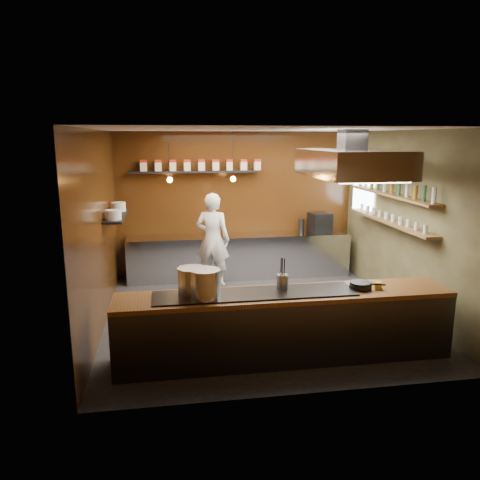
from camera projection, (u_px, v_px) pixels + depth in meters
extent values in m
plane|color=black|center=(260.00, 314.00, 7.79)|extent=(5.00, 5.00, 0.00)
plane|color=#331B09|center=(237.00, 204.00, 9.87)|extent=(5.00, 0.00, 5.00)
plane|color=#331B09|center=(99.00, 231.00, 7.08)|extent=(0.00, 5.00, 5.00)
plane|color=#433D26|center=(407.00, 221.00, 7.85)|extent=(0.00, 5.00, 5.00)
plane|color=silver|center=(262.00, 129.00, 7.14)|extent=(5.00, 5.00, 0.00)
plane|color=white|center=(363.00, 187.00, 9.39)|extent=(0.00, 1.00, 1.00)
cube|color=silver|center=(240.00, 256.00, 9.78)|extent=(4.60, 0.65, 0.90)
cube|color=#38383D|center=(285.00, 328.00, 6.15)|extent=(4.40, 0.70, 0.86)
cube|color=brown|center=(285.00, 295.00, 6.05)|extent=(4.40, 0.72, 0.06)
cube|color=black|center=(255.00, 293.00, 5.98)|extent=(2.60, 0.55, 0.02)
cube|color=black|center=(194.00, 172.00, 9.45)|extent=(2.60, 0.26, 0.04)
cube|color=black|center=(116.00, 216.00, 8.05)|extent=(0.30, 1.40, 0.04)
cube|color=brown|center=(391.00, 195.00, 8.02)|extent=(0.26, 2.80, 0.04)
cube|color=brown|center=(389.00, 221.00, 8.12)|extent=(0.26, 2.80, 0.04)
cube|color=#38383D|center=(352.00, 140.00, 6.99)|extent=(0.35, 0.35, 0.30)
cube|color=silver|center=(351.00, 163.00, 7.06)|extent=(1.20, 2.00, 0.40)
cube|color=white|center=(350.00, 177.00, 7.11)|extent=(1.00, 1.80, 0.02)
cylinder|color=black|center=(169.00, 156.00, 8.66)|extent=(0.01, 0.01, 0.90)
sphere|color=orange|center=(170.00, 180.00, 8.75)|extent=(0.10, 0.10, 0.10)
cylinder|color=black|center=(233.00, 155.00, 8.84)|extent=(0.01, 0.01, 0.90)
sphere|color=orange|center=(233.00, 179.00, 8.94)|extent=(0.10, 0.10, 0.10)
cube|color=beige|center=(144.00, 167.00, 9.27)|extent=(0.13, 0.13, 0.17)
cube|color=#AA2115|center=(143.00, 161.00, 9.24)|extent=(0.13, 0.13, 0.05)
cube|color=beige|center=(158.00, 167.00, 9.31)|extent=(0.13, 0.13, 0.17)
cube|color=#AA2115|center=(158.00, 161.00, 9.29)|extent=(0.13, 0.13, 0.05)
cube|color=beige|center=(173.00, 167.00, 9.36)|extent=(0.13, 0.13, 0.17)
cube|color=#AA2115|center=(173.00, 161.00, 9.33)|extent=(0.14, 0.13, 0.05)
cube|color=beige|center=(187.00, 166.00, 9.40)|extent=(0.13, 0.13, 0.17)
cube|color=#AA2115|center=(187.00, 161.00, 9.38)|extent=(0.13, 0.13, 0.05)
cube|color=beige|center=(201.00, 166.00, 9.45)|extent=(0.13, 0.13, 0.17)
cube|color=#AA2115|center=(201.00, 161.00, 9.42)|extent=(0.14, 0.13, 0.05)
cube|color=beige|center=(216.00, 166.00, 9.49)|extent=(0.13, 0.13, 0.17)
cube|color=#AA2115|center=(216.00, 161.00, 9.47)|extent=(0.14, 0.13, 0.05)
cube|color=beige|center=(230.00, 166.00, 9.54)|extent=(0.13, 0.13, 0.17)
cube|color=#AA2115|center=(230.00, 161.00, 9.51)|extent=(0.14, 0.13, 0.05)
cube|color=beige|center=(243.00, 166.00, 9.58)|extent=(0.13, 0.13, 0.17)
cube|color=#AA2115|center=(243.00, 160.00, 9.56)|extent=(0.14, 0.13, 0.05)
cube|color=beige|center=(257.00, 166.00, 9.62)|extent=(0.13, 0.13, 0.17)
cube|color=#AA2115|center=(257.00, 160.00, 9.60)|extent=(0.14, 0.13, 0.05)
cylinder|color=silver|center=(113.00, 215.00, 7.60)|extent=(0.26, 0.26, 0.16)
cylinder|color=silver|center=(118.00, 207.00, 8.47)|extent=(0.26, 0.26, 0.16)
cylinder|color=silver|center=(434.00, 196.00, 6.74)|extent=(0.06, 0.06, 0.24)
cylinder|color=#2D5933|center=(424.00, 194.00, 6.99)|extent=(0.06, 0.06, 0.24)
cylinder|color=#8C601E|center=(415.00, 192.00, 7.24)|extent=(0.06, 0.06, 0.24)
cylinder|color=silver|center=(407.00, 190.00, 7.49)|extent=(0.06, 0.06, 0.24)
cylinder|color=#2D5933|center=(399.00, 188.00, 7.74)|extent=(0.06, 0.06, 0.24)
cylinder|color=#8C601E|center=(392.00, 186.00, 7.99)|extent=(0.06, 0.06, 0.24)
cylinder|color=silver|center=(385.00, 185.00, 8.24)|extent=(0.06, 0.06, 0.24)
cylinder|color=#2D5933|center=(378.00, 183.00, 8.49)|extent=(0.06, 0.06, 0.24)
cylinder|color=#8C601E|center=(372.00, 182.00, 8.74)|extent=(0.06, 0.06, 0.24)
cylinder|color=silver|center=(366.00, 181.00, 8.99)|extent=(0.06, 0.06, 0.24)
cylinder|color=#2D5933|center=(361.00, 180.00, 9.25)|extent=(0.06, 0.06, 0.24)
cylinder|color=silver|center=(425.00, 229.00, 7.00)|extent=(0.07, 0.07, 0.13)
cylinder|color=silver|center=(416.00, 226.00, 7.24)|extent=(0.07, 0.07, 0.13)
cylinder|color=silver|center=(408.00, 223.00, 7.49)|extent=(0.07, 0.07, 0.13)
cylinder|color=silver|center=(400.00, 220.00, 7.74)|extent=(0.07, 0.07, 0.13)
cylinder|color=silver|center=(393.00, 218.00, 7.98)|extent=(0.07, 0.07, 0.13)
cylinder|color=silver|center=(386.00, 215.00, 8.23)|extent=(0.07, 0.07, 0.13)
cylinder|color=silver|center=(380.00, 213.00, 8.48)|extent=(0.07, 0.07, 0.13)
cylinder|color=silver|center=(374.00, 211.00, 8.72)|extent=(0.07, 0.07, 0.13)
cylinder|color=silver|center=(368.00, 209.00, 8.97)|extent=(0.07, 0.07, 0.13)
cylinder|color=silver|center=(362.00, 207.00, 9.21)|extent=(0.07, 0.07, 0.13)
cylinder|color=silver|center=(205.00, 284.00, 5.76)|extent=(0.43, 0.43, 0.36)
cylinder|color=silver|center=(192.00, 281.00, 5.91)|extent=(0.48, 0.48, 0.34)
cylinder|color=#B3B5BA|center=(282.00, 282.00, 6.10)|extent=(0.17, 0.17, 0.20)
cylinder|color=black|center=(360.00, 286.00, 6.19)|extent=(0.30, 0.30, 0.04)
cylinder|color=black|center=(361.00, 283.00, 6.18)|extent=(0.28, 0.28, 0.04)
cylinder|color=black|center=(379.00, 284.00, 6.13)|extent=(0.18, 0.09, 0.02)
cylinder|color=gold|center=(378.00, 285.00, 6.19)|extent=(0.12, 0.12, 0.09)
cube|color=black|center=(320.00, 223.00, 9.93)|extent=(0.47, 0.45, 0.41)
imported|color=silver|center=(213.00, 240.00, 9.15)|extent=(0.79, 0.66, 1.84)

